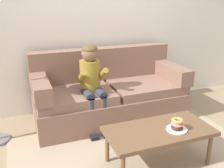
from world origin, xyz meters
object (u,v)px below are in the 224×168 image
Objects in this scene: coffee_table at (159,133)px; person_child at (92,80)px; couch at (109,95)px; toy_controller at (170,132)px; donut at (177,127)px.

person_child reaches higher than coffee_table.
toy_controller is (0.56, -0.74, -0.32)m from couch.
couch is 9.17× the size of toy_controller.
couch is 1.88× the size of person_child.
donut is at bearing -78.89° from couch.
person_child reaches higher than couch.
toy_controller is (0.30, 0.54, -0.42)m from donut.
person_child reaches higher than toy_controller.
donut is at bearing -62.55° from person_child.
person_child is at bearing 117.45° from donut.
couch reaches higher than donut.
couch is 17.27× the size of donut.
donut is (0.25, -1.29, 0.10)m from couch.
toy_controller is at bearing -31.79° from person_child.
couch is at bearing 101.11° from donut.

